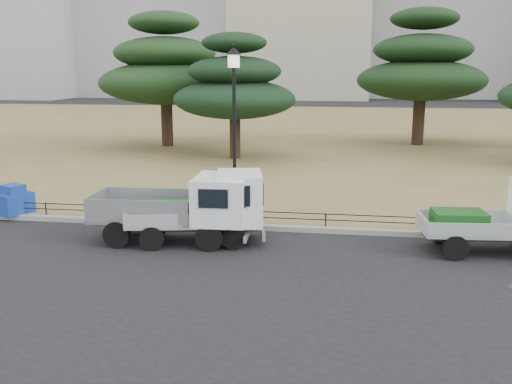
% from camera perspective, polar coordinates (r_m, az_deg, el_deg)
% --- Properties ---
extents(ground, '(220.00, 220.00, 0.00)m').
position_cam_1_polar(ground, '(14.89, -1.19, -6.51)').
color(ground, black).
extents(lawn, '(120.00, 56.00, 0.15)m').
position_cam_1_polar(lawn, '(44.80, 5.64, 6.10)').
color(lawn, olive).
rests_on(lawn, ground).
extents(curb, '(120.00, 0.25, 0.16)m').
position_cam_1_polar(curb, '(17.32, 0.30, -3.53)').
color(curb, gray).
rests_on(curb, ground).
extents(truck_large, '(4.42, 1.92, 1.90)m').
position_cam_1_polar(truck_large, '(16.06, -7.53, -1.31)').
color(truck_large, black).
rests_on(truck_large, ground).
extents(truck_kei_front, '(3.95, 2.25, 1.97)m').
position_cam_1_polar(truck_kei_front, '(15.96, -4.95, -1.60)').
color(truck_kei_front, black).
rests_on(truck_kei_front, ground).
extents(truck_kei_rear, '(3.80, 1.89, 1.93)m').
position_cam_1_polar(truck_kei_rear, '(16.33, 23.68, -2.36)').
color(truck_kei_rear, black).
rests_on(truck_kei_rear, ground).
extents(street_lamp, '(0.47, 0.47, 5.25)m').
position_cam_1_polar(street_lamp, '(17.13, -2.20, 8.60)').
color(street_lamp, black).
rests_on(street_lamp, lawn).
extents(pipe_fence, '(38.00, 0.04, 0.40)m').
position_cam_1_polar(pipe_fence, '(17.37, 0.38, -2.26)').
color(pipe_fence, black).
rests_on(pipe_fence, lawn).
extents(tarp_pile, '(1.72, 1.52, 0.95)m').
position_cam_1_polar(tarp_pile, '(20.46, -23.51, -0.81)').
color(tarp_pile, '#153AA8').
rests_on(tarp_pile, lawn).
extents(pine_west_near, '(7.99, 7.99, 7.99)m').
position_cam_1_polar(pine_west_near, '(35.43, -9.06, 12.01)').
color(pine_west_near, black).
rests_on(pine_west_near, lawn).
extents(pine_center_left, '(6.37, 6.37, 6.48)m').
position_cam_1_polar(pine_center_left, '(30.01, -2.15, 10.49)').
color(pine_center_left, black).
rests_on(pine_center_left, lawn).
extents(pine_center_right, '(7.78, 7.78, 8.26)m').
position_cam_1_polar(pine_center_right, '(36.97, 16.24, 11.96)').
color(pine_center_right, black).
rests_on(pine_center_right, lawn).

